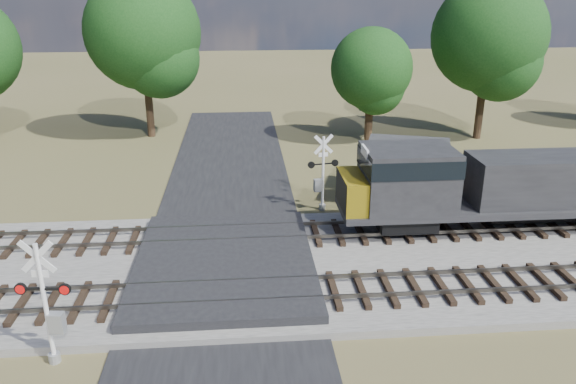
{
  "coord_description": "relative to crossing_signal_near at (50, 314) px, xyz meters",
  "views": [
    {
      "loc": [
        0.82,
        -19.61,
        10.82
      ],
      "look_at": [
        2.66,
        2.0,
        2.76
      ],
      "focal_mm": 35.0,
      "sensor_mm": 36.0,
      "label": 1
    }
  ],
  "objects": [
    {
      "name": "ground",
      "position": [
        4.97,
        4.84,
        -1.7
      ],
      "size": [
        160.0,
        160.0,
        0.0
      ],
      "primitive_type": "plane",
      "color": "brown",
      "rests_on": "ground"
    },
    {
      "name": "ballast_bed",
      "position": [
        14.97,
        5.34,
        -1.55
      ],
      "size": [
        140.0,
        10.0,
        0.3
      ],
      "primitive_type": "cube",
      "color": "gray",
      "rests_on": "ground"
    },
    {
      "name": "road",
      "position": [
        4.97,
        4.84,
        -1.66
      ],
      "size": [
        7.0,
        60.0,
        0.08
      ],
      "primitive_type": "cube",
      "color": "black",
      "rests_on": "ground"
    },
    {
      "name": "crossing_panel",
      "position": [
        4.97,
        5.34,
        -1.39
      ],
      "size": [
        7.0,
        9.0,
        0.62
      ],
      "primitive_type": "cube",
      "color": "#262628",
      "rests_on": "ground"
    },
    {
      "name": "track_near",
      "position": [
        8.09,
        2.84,
        -1.29
      ],
      "size": [
        140.0,
        2.6,
        0.33
      ],
      "color": "black",
      "rests_on": "ballast_bed"
    },
    {
      "name": "track_far",
      "position": [
        8.09,
        7.84,
        -1.29
      ],
      "size": [
        140.0,
        2.6,
        0.33
      ],
      "color": "black",
      "rests_on": "ballast_bed"
    },
    {
      "name": "crossing_signal_near",
      "position": [
        0.0,
        0.0,
        0.0
      ],
      "size": [
        1.65,
        0.38,
        4.1
      ],
      "rotation": [
        0.0,
        0.0,
        -0.11
      ],
      "color": "silver",
      "rests_on": "ground"
    },
    {
      "name": "crossing_signal_far",
      "position": [
        9.7,
        11.52,
        -0.06
      ],
      "size": [
        1.58,
        0.43,
        3.95
      ],
      "rotation": [
        0.0,
        0.0,
        3.33
      ],
      "color": "silver",
      "rests_on": "ground"
    },
    {
      "name": "equipment_shed",
      "position": [
        14.45,
        12.76,
        -0.23
      ],
      "size": [
        5.38,
        5.38,
        2.92
      ],
      "rotation": [
        0.0,
        0.0,
        -0.31
      ],
      "color": "#40271B",
      "rests_on": "ground"
    },
    {
      "name": "treeline",
      "position": [
        8.77,
        25.73,
        5.05
      ],
      "size": [
        84.79,
        10.73,
        11.72
      ],
      "color": "black",
      "rests_on": "ground"
    }
  ]
}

